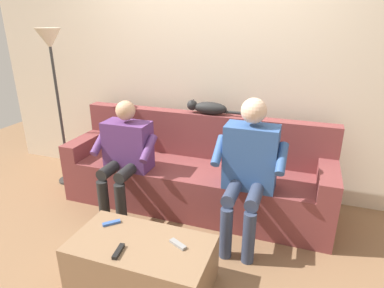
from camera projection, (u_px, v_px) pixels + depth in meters
The scene contains 11 objects.
ground_plane at pixel (168, 244), 2.81m from camera, with size 8.00×8.00×0.00m, color #846042.
back_wall at pixel (212, 69), 3.42m from camera, with size 5.37×0.06×2.63m, color beige.
couch at pixel (195, 176), 3.34m from camera, with size 2.62×0.71×0.90m.
coffee_table at pixel (142, 263), 2.34m from camera, with size 0.99×0.53×0.35m.
person_left_seated at pixel (249, 164), 2.71m from camera, with size 0.59×0.58×1.22m.
person_right_seated at pixel (125, 152), 3.10m from camera, with size 0.59×0.51×1.10m.
cat_on_backrest at pixel (208, 108), 3.29m from camera, with size 0.56×0.14×0.13m.
remote_gray at pixel (178, 244), 2.25m from camera, with size 0.14×0.04×0.02m, color gray.
remote_black at pixel (118, 251), 2.18m from camera, with size 0.14×0.03×0.02m, color black.
remote_blue at pixel (111, 223), 2.49m from camera, with size 0.13×0.03×0.02m, color #3860B7.
floor_lamp at pixel (52, 57), 3.41m from camera, with size 0.26×0.26×1.71m.
Camera 1 is at (-0.97, 2.72, 1.80)m, focal length 30.86 mm.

